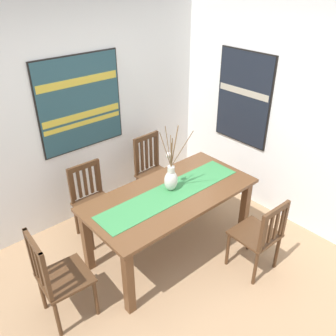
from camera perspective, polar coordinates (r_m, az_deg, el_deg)
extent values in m
cube|color=#A37F5B|center=(3.73, 2.32, -19.41)|extent=(6.40, 6.40, 0.03)
cube|color=white|center=(4.24, -15.04, 8.67)|extent=(6.40, 0.12, 2.70)
cube|color=white|center=(4.23, 21.50, 7.55)|extent=(0.12, 6.40, 2.70)
cube|color=brown|center=(3.67, 0.45, -4.28)|extent=(1.81, 0.88, 0.03)
cube|color=brown|center=(3.32, -6.38, -17.78)|extent=(0.08, 0.08, 0.73)
cube|color=brown|center=(4.21, 12.24, -6.40)|extent=(0.08, 0.08, 0.73)
cube|color=brown|center=(3.78, -12.93, -11.34)|extent=(0.08, 0.08, 0.73)
cube|color=brown|center=(4.58, 5.13, -2.48)|extent=(0.08, 0.08, 0.73)
cube|color=#388447|center=(3.66, 0.45, -4.01)|extent=(1.67, 0.36, 0.01)
ellipsoid|color=silver|center=(3.65, 0.48, -2.04)|extent=(0.15, 0.13, 0.23)
cylinder|color=silver|center=(3.58, 0.48, -0.20)|extent=(0.07, 0.07, 0.07)
cylinder|color=brown|center=(3.42, 2.23, 3.01)|extent=(0.09, 0.22, 0.44)
cylinder|color=brown|center=(3.43, 0.03, 3.39)|extent=(0.10, 0.02, 0.47)
cylinder|color=brown|center=(3.52, 0.46, 2.75)|extent=(0.04, 0.06, 0.32)
cylinder|color=brown|center=(3.46, 1.05, 3.45)|extent=(0.06, 0.05, 0.45)
cylinder|color=brown|center=(3.47, 0.61, 2.47)|extent=(0.03, 0.05, 0.33)
cylinder|color=brown|center=(3.47, -0.42, 2.94)|extent=(0.09, 0.08, 0.38)
cylinder|color=brown|center=(3.43, 0.50, 2.07)|extent=(0.09, 0.10, 0.33)
sphere|color=white|center=(3.56, 0.15, 2.09)|extent=(0.06, 0.06, 0.06)
cube|color=#4C301C|center=(3.37, -16.23, -16.56)|extent=(0.45, 0.45, 0.03)
cylinder|color=#4C301C|center=(3.69, -14.23, -16.19)|extent=(0.04, 0.04, 0.42)
cylinder|color=#4C301C|center=(3.46, -11.55, -19.79)|extent=(0.04, 0.04, 0.42)
cylinder|color=#4C301C|center=(3.63, -19.62, -18.29)|extent=(0.04, 0.04, 0.42)
cylinder|color=#4C301C|center=(3.39, -17.35, -22.19)|extent=(0.04, 0.04, 0.42)
cube|color=#4C301C|center=(3.29, -21.25, -12.58)|extent=(0.04, 0.04, 0.51)
cube|color=#4C301C|center=(3.03, -18.97, -16.47)|extent=(0.04, 0.04, 0.51)
cube|color=#4C301C|center=(3.01, -20.91, -11.35)|extent=(0.06, 0.38, 0.06)
cube|color=#4C301C|center=(3.25, -20.81, -13.44)|extent=(0.02, 0.04, 0.42)
cube|color=#4C301C|center=(3.17, -20.12, -14.64)|extent=(0.02, 0.04, 0.42)
cube|color=#4C301C|center=(3.09, -19.37, -15.91)|extent=(0.02, 0.04, 0.42)
cube|color=#4C301C|center=(4.14, -11.59, -5.88)|extent=(0.43, 0.43, 0.03)
cylinder|color=#4C301C|center=(4.22, -7.92, -8.58)|extent=(0.04, 0.04, 0.42)
cylinder|color=#4C301C|center=(4.09, -12.21, -10.49)|extent=(0.04, 0.04, 0.42)
cylinder|color=#4C301C|center=(4.47, -10.45, -6.31)|extent=(0.04, 0.04, 0.42)
cylinder|color=#4C301C|center=(4.35, -14.55, -8.02)|extent=(0.04, 0.04, 0.42)
cube|color=#4C301C|center=(4.23, -11.09, -1.23)|extent=(0.04, 0.04, 0.45)
cube|color=#4C301C|center=(4.10, -15.42, -2.88)|extent=(0.04, 0.04, 0.45)
cube|color=#4C301C|center=(4.06, -13.53, 0.26)|extent=(0.38, 0.04, 0.06)
cube|color=#4C301C|center=(4.22, -11.39, -1.53)|extent=(0.04, 0.02, 0.36)
cube|color=#4C301C|center=(4.19, -12.29, -1.87)|extent=(0.04, 0.02, 0.36)
cube|color=#4C301C|center=(4.17, -13.19, -2.22)|extent=(0.04, 0.02, 0.36)
cube|color=#4C301C|center=(4.14, -14.11, -2.57)|extent=(0.04, 0.02, 0.36)
cube|color=#4C301C|center=(4.12, -15.04, -2.93)|extent=(0.04, 0.02, 0.36)
cube|color=#4C301C|center=(3.77, 13.80, -10.28)|extent=(0.43, 0.43, 0.03)
cylinder|color=#4C301C|center=(3.88, 9.61, -12.72)|extent=(0.04, 0.04, 0.42)
cylinder|color=#4C301C|center=(4.11, 12.99, -10.38)|extent=(0.04, 0.04, 0.42)
cylinder|color=#4C301C|center=(3.74, 13.87, -15.41)|extent=(0.04, 0.04, 0.42)
cylinder|color=#4C301C|center=(3.97, 17.13, -12.78)|extent=(0.04, 0.04, 0.42)
cube|color=#4C301C|center=(3.44, 14.91, -10.23)|extent=(0.04, 0.04, 0.42)
cube|color=#4C301C|center=(3.69, 18.28, -7.71)|extent=(0.04, 0.04, 0.42)
cube|color=#4C301C|center=(3.45, 17.09, -6.59)|extent=(0.38, 0.04, 0.06)
cube|color=#4C301C|center=(3.47, 15.31, -10.10)|extent=(0.04, 0.02, 0.33)
cube|color=#4C301C|center=(3.54, 16.20, -9.44)|extent=(0.04, 0.02, 0.33)
cube|color=#4C301C|center=(3.60, 17.05, -8.80)|extent=(0.04, 0.02, 0.33)
cube|color=#4C301C|center=(3.66, 17.87, -8.18)|extent=(0.04, 0.02, 0.33)
cube|color=#4C301C|center=(4.59, -1.83, -1.35)|extent=(0.44, 0.44, 0.03)
cylinder|color=#4C301C|center=(4.70, 1.32, -3.70)|extent=(0.04, 0.04, 0.42)
cylinder|color=#4C301C|center=(4.50, -1.94, -5.46)|extent=(0.04, 0.04, 0.42)
cylinder|color=#4C301C|center=(4.92, -1.64, -2.02)|extent=(0.04, 0.04, 0.42)
cylinder|color=#4C301C|center=(4.73, -4.87, -3.62)|extent=(0.04, 0.04, 0.42)
cube|color=#4C301C|center=(4.69, -1.81, 3.13)|extent=(0.04, 0.04, 0.51)
cube|color=#4C301C|center=(4.48, -5.22, 1.68)|extent=(0.04, 0.04, 0.51)
cube|color=#4C301C|center=(4.48, -3.57, 4.99)|extent=(0.38, 0.05, 0.06)
cube|color=#4C301C|center=(4.68, -2.06, 2.86)|extent=(0.04, 0.02, 0.42)
cube|color=#4C301C|center=(4.63, -2.76, 2.56)|extent=(0.04, 0.02, 0.42)
cube|color=#4C301C|center=(4.59, -3.47, 2.25)|extent=(0.04, 0.02, 0.42)
cube|color=#4C301C|center=(4.55, -4.20, 1.94)|extent=(0.04, 0.02, 0.42)
cube|color=#4C301C|center=(4.51, -4.93, 1.63)|extent=(0.04, 0.02, 0.42)
cube|color=black|center=(4.18, -13.96, 10.09)|extent=(1.03, 0.04, 1.08)
cube|color=#284C56|center=(4.16, -13.81, 10.02)|extent=(1.00, 0.01, 1.05)
cube|color=gold|center=(4.08, -14.22, 13.35)|extent=(0.97, 0.00, 0.08)
cube|color=gold|center=(4.24, -13.40, 7.06)|extent=(0.97, 0.00, 0.05)
cube|color=gold|center=(4.20, -13.55, 8.24)|extent=(0.97, 0.00, 0.08)
cube|color=black|center=(4.58, 12.13, 10.93)|extent=(0.04, 0.79, 1.16)
cube|color=black|center=(4.56, 11.96, 10.87)|extent=(0.01, 0.76, 1.13)
cube|color=#B2A893|center=(4.53, 12.03, 11.89)|extent=(0.00, 0.73, 0.08)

